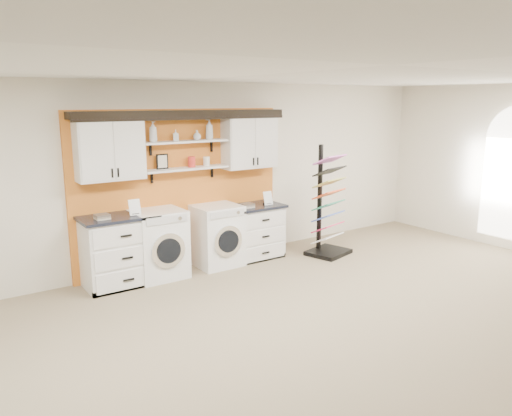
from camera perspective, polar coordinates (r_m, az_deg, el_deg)
floor at (r=5.04m, az=13.40°, el=-18.15°), size 10.00×10.00×0.00m
ceiling at (r=4.38m, az=15.25°, el=15.48°), size 10.00×10.00×0.00m
wall_back at (r=7.69m, az=-8.67°, el=3.67°), size 10.00×0.00×10.00m
accent_panel at (r=7.69m, az=-8.51°, el=2.17°), size 3.40×0.07×2.40m
upper_cabinet_left at (r=7.02m, az=-16.41°, el=6.47°), size 0.90×0.35×0.84m
upper_cabinet_right at (r=8.01m, az=-0.78°, el=7.61°), size 0.90×0.35×0.84m
shelf_lower at (r=7.49m, az=-8.03°, el=4.48°), size 1.32×0.28×0.03m
shelf_upper at (r=7.45m, az=-8.12°, el=7.53°), size 1.32×0.28×0.03m
crown_molding at (r=7.44m, az=-8.26°, el=10.59°), size 3.30×0.41×0.13m
picture_frame at (r=7.37m, az=-10.67°, el=5.24°), size 0.18×0.02×0.22m
canister_red at (r=7.53m, az=-7.37°, el=5.26°), size 0.11×0.11×0.16m
canister_cream at (r=7.64m, az=-5.69°, el=5.33°), size 0.10×0.10×0.14m
base_cabinet_left at (r=7.14m, az=-15.36°, el=-4.74°), size 1.01×0.66×0.99m
base_cabinet_right at (r=8.13m, az=-0.16°, el=-2.65°), size 0.89×0.66×0.87m
washer at (r=7.33m, az=-11.07°, el=-4.05°), size 0.71×0.71×0.99m
dryer at (r=7.75m, az=-4.49°, el=-3.13°), size 0.68×0.71×0.95m
sample_rack at (r=8.34m, az=8.19°, el=-1.50°), size 0.78×0.70×1.82m
soap_bottle_a at (r=7.23m, az=-11.69°, el=8.54°), size 0.14×0.14×0.29m
soap_bottle_b at (r=7.38m, az=-9.16°, el=8.21°), size 0.09×0.10×0.16m
soap_bottle_c at (r=7.54m, az=-6.76°, el=8.29°), size 0.16×0.16×0.15m
soap_bottle_d at (r=7.63m, az=-5.36°, el=8.94°), size 0.16×0.16×0.30m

